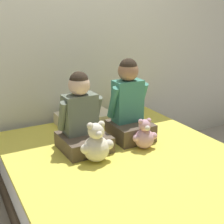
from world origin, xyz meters
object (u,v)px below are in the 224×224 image
object	(u,v)px
child_on_right	(129,107)
bed	(124,184)
child_on_left	(82,120)
teddy_bear_held_by_right_child	(144,136)
teddy_bear_held_by_left_child	(96,145)
pillow_at_headboard	(85,119)

from	to	relation	value
child_on_right	bed	bearing A→B (deg)	-125.91
child_on_left	teddy_bear_held_by_right_child	distance (m)	0.50
child_on_left	teddy_bear_held_by_right_child	bearing A→B (deg)	-31.06
teddy_bear_held_by_left_child	bed	bearing A→B (deg)	-3.82
child_on_right	teddy_bear_held_by_left_child	size ratio (longest dim) A/B	2.24
child_on_right	child_on_left	bearing A→B (deg)	179.67
pillow_at_headboard	teddy_bear_held_by_left_child	bearing A→B (deg)	-107.20
bed	child_on_right	distance (m)	0.62
child_on_right	pillow_at_headboard	xyz separation A→B (m)	(-0.20, 0.45, -0.21)
teddy_bear_held_by_left_child	teddy_bear_held_by_right_child	xyz separation A→B (m)	(0.42, 0.02, -0.02)
child_on_left	teddy_bear_held_by_left_child	bearing A→B (deg)	-91.48
bed	child_on_left	world-z (taller)	child_on_left
teddy_bear_held_by_left_child	pillow_at_headboard	bearing A→B (deg)	75.93
child_on_left	child_on_right	xyz separation A→B (m)	(0.42, -0.00, 0.04)
pillow_at_headboard	child_on_left	bearing A→B (deg)	-115.79
bed	pillow_at_headboard	distance (m)	0.79
child_on_left	child_on_right	size ratio (longest dim) A/B	0.90
teddy_bear_held_by_right_child	bed	bearing A→B (deg)	-159.34
bed	pillow_at_headboard	world-z (taller)	pillow_at_headboard
teddy_bear_held_by_left_child	pillow_at_headboard	distance (m)	0.74
child_on_left	pillow_at_headboard	distance (m)	0.53
teddy_bear_held_by_left_child	pillow_at_headboard	size ratio (longest dim) A/B	0.61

